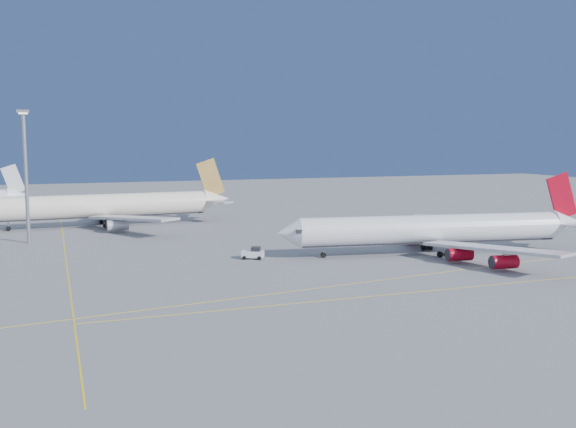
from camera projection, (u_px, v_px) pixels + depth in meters
The scene contains 6 objects.
ground at pixel (332, 276), 103.43m from camera, with size 500.00×500.00×0.00m, color slate.
taxiway_lines at pixel (233, 275), 104.29m from camera, with size 118.86×140.00×0.02m.
airliner_virgin at pixel (437, 229), 124.06m from camera, with size 63.08×56.16×15.59m.
airliner_etihad at pixel (107, 206), 163.71m from camera, with size 65.53×60.51×17.11m.
pushback_tug at pixel (253, 253), 118.66m from camera, with size 4.50×3.81×2.26m.
light_mast at pixel (25, 165), 134.91m from camera, with size 2.44×2.44×28.17m.
Camera 1 is at (-41.79, -92.87, 21.90)m, focal length 40.00 mm.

